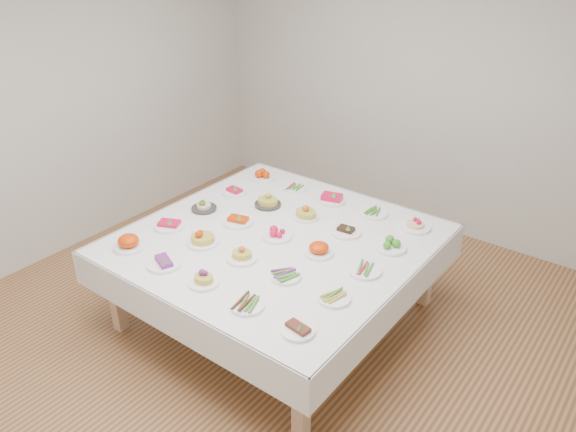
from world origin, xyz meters
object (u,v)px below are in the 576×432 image
Objects in this scene: display_table at (276,245)px; dish_0 at (129,242)px; dish_12 at (277,233)px; dish_24 at (415,223)px.

dish_0 is at bearing -134.80° from display_table.
dish_24 reaches higher than dish_12.
dish_0 is 2.24m from dish_24.
display_table is 9.51× the size of dish_12.
dish_24 is (0.79, 0.79, 0.12)m from display_table.
dish_12 is (0.00, 0.01, 0.10)m from display_table.
dish_12 is at bearing 45.34° from dish_0.
dish_0 is (-0.79, -0.80, 0.12)m from display_table.
dish_12 reaches higher than display_table.
display_table is 0.11m from dish_12.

